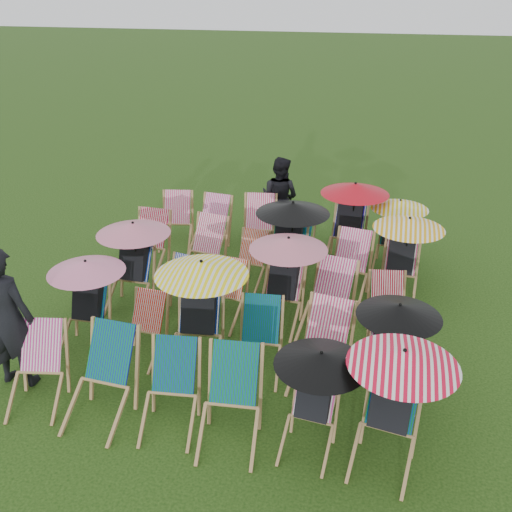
% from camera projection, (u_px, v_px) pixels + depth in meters
% --- Properties ---
extents(ground, '(100.00, 100.00, 0.00)m').
position_uv_depth(ground, '(250.00, 322.00, 8.37)').
color(ground, black).
rests_on(ground, ground).
extents(deckchair_0, '(0.75, 0.93, 0.91)m').
position_uv_depth(deckchair_0, '(36.00, 370.00, 6.62)').
color(deckchair_0, '#A9814F').
rests_on(deckchair_0, ground).
extents(deckchair_1, '(0.73, 0.97, 1.01)m').
position_uv_depth(deckchair_1, '(100.00, 380.00, 6.38)').
color(deckchair_1, '#A9814F').
rests_on(deckchair_1, ground).
extents(deckchair_2, '(0.69, 0.90, 0.92)m').
position_uv_depth(deckchair_2, '(170.00, 391.00, 6.27)').
color(deckchair_2, '#A9814F').
rests_on(deckchair_2, ground).
extents(deckchair_3, '(0.72, 0.96, 0.98)m').
position_uv_depth(deckchair_3, '(230.00, 403.00, 6.05)').
color(deckchair_3, '#A9814F').
rests_on(deckchair_3, ground).
extents(deckchair_4, '(0.97, 1.03, 1.15)m').
position_uv_depth(deckchair_4, '(313.00, 400.00, 5.92)').
color(deckchair_4, '#A9814F').
rests_on(deckchair_4, ground).
extents(deckchair_5, '(1.11, 1.18, 1.32)m').
position_uv_depth(deckchair_5, '(392.00, 406.00, 5.70)').
color(deckchair_5, '#A9814F').
rests_on(deckchair_5, ground).
extents(deckchair_6, '(1.02, 1.07, 1.21)m').
position_uv_depth(deckchair_6, '(85.00, 302.00, 7.64)').
color(deckchair_6, '#A9814F').
rests_on(deckchair_6, ground).
extents(deckchair_7, '(0.59, 0.78, 0.81)m').
position_uv_depth(deckchair_7, '(142.00, 329.00, 7.47)').
color(deckchair_7, '#A9814F').
rests_on(deckchair_7, ground).
extents(deckchair_8, '(1.19, 1.27, 1.41)m').
position_uv_depth(deckchair_8, '(198.00, 312.00, 7.22)').
color(deckchair_8, '#A9814F').
rests_on(deckchair_8, ground).
extents(deckchair_9, '(0.66, 0.88, 0.90)m').
position_uv_depth(deckchair_9, '(259.00, 341.00, 7.16)').
color(deckchair_9, '#A9814F').
rests_on(deckchair_9, ground).
extents(deckchair_10, '(0.80, 1.00, 0.99)m').
position_uv_depth(deckchair_10, '(322.00, 348.00, 6.94)').
color(deckchair_10, '#A9814F').
rests_on(deckchair_10, ground).
extents(deckchair_11, '(0.99, 1.08, 1.18)m').
position_uv_depth(deckchair_11, '(393.00, 349.00, 6.70)').
color(deckchair_11, '#A9814F').
rests_on(deckchair_11, ground).
extents(deckchair_12, '(1.10, 1.15, 1.31)m').
position_uv_depth(deckchair_12, '(131.00, 263.00, 8.58)').
color(deckchair_12, '#A9814F').
rests_on(deckchair_12, ground).
extents(deckchair_13, '(0.70, 0.86, 0.84)m').
position_uv_depth(deckchair_13, '(177.00, 290.00, 8.38)').
color(deckchair_13, '#A9814F').
rests_on(deckchair_13, ground).
extents(deckchair_14, '(0.67, 0.86, 0.85)m').
position_uv_depth(deckchair_14, '(224.00, 294.00, 8.26)').
color(deckchair_14, '#A9814F').
rests_on(deckchair_14, ground).
extents(deckchair_15, '(1.11, 1.17, 1.31)m').
position_uv_depth(deckchair_15, '(283.00, 280.00, 8.08)').
color(deckchair_15, '#A9814F').
rests_on(deckchair_15, ground).
extents(deckchair_16, '(0.83, 1.02, 0.99)m').
position_uv_depth(deckchair_16, '(327.00, 301.00, 7.94)').
color(deckchair_16, '#A9814F').
rests_on(deckchair_16, ground).
extents(deckchair_17, '(0.67, 0.85, 0.85)m').
position_uv_depth(deckchair_17, '(388.00, 310.00, 7.88)').
color(deckchair_17, '#A9814F').
rests_on(deckchair_17, ground).
extents(deckchair_18, '(0.68, 0.93, 0.98)m').
position_uv_depth(deckchair_18, '(146.00, 244.00, 9.67)').
color(deckchair_18, '#A9814F').
rests_on(deckchair_18, ground).
extents(deckchair_19, '(0.77, 0.97, 0.96)m').
position_uv_depth(deckchair_19, '(203.00, 250.00, 9.49)').
color(deckchair_19, '#A9814F').
rests_on(deckchair_19, ground).
extents(deckchair_20, '(0.66, 0.83, 0.83)m').
position_uv_depth(deckchair_20, '(248.00, 261.00, 9.26)').
color(deckchair_20, '#A9814F').
rests_on(deckchair_20, ground).
extents(deckchair_21, '(1.17, 1.22, 1.39)m').
position_uv_depth(deckchair_21, '(288.00, 243.00, 9.12)').
color(deckchair_21, '#A9814F').
rests_on(deckchair_21, ground).
extents(deckchair_22, '(0.78, 0.99, 0.97)m').
position_uv_depth(deckchair_22, '(348.00, 267.00, 8.90)').
color(deckchair_22, '#A9814F').
rests_on(deckchair_22, ground).
extents(deckchair_23, '(1.09, 1.14, 1.29)m').
position_uv_depth(deckchair_23, '(402.00, 257.00, 8.79)').
color(deckchair_23, '#A9814F').
rests_on(deckchair_23, ground).
extents(deckchair_24, '(0.77, 0.96, 0.93)m').
position_uv_depth(deckchair_24, '(176.00, 221.00, 10.65)').
color(deckchair_24, '#A9814F').
rests_on(deckchair_24, ground).
extents(deckchair_25, '(0.72, 0.93, 0.94)m').
position_uv_depth(deckchair_25, '(210.00, 225.00, 10.46)').
color(deckchair_25, '#A9814F').
rests_on(deckchair_25, ground).
extents(deckchair_26, '(0.77, 0.99, 0.98)m').
position_uv_depth(deckchair_26, '(259.00, 227.00, 10.34)').
color(deckchair_26, '#A9814F').
rests_on(deckchair_26, ground).
extents(deckchair_27, '(0.67, 0.85, 0.84)m').
position_uv_depth(deckchair_27, '(297.00, 235.00, 10.18)').
color(deckchair_27, '#A9814F').
rests_on(deckchair_27, ground).
extents(deckchair_28, '(1.18, 1.24, 1.40)m').
position_uv_depth(deckchair_28, '(349.00, 221.00, 9.93)').
color(deckchair_28, '#A9814F').
rests_on(deckchair_28, ground).
extents(deckchair_29, '(0.98, 1.03, 1.16)m').
position_uv_depth(deckchair_29, '(394.00, 232.00, 9.83)').
color(deckchair_29, '#A9814F').
rests_on(deckchair_29, ground).
extents(person_left, '(0.69, 0.47, 1.85)m').
position_uv_depth(person_left, '(7.00, 318.00, 6.76)').
color(person_left, black).
rests_on(person_left, ground).
extents(person_rear, '(0.92, 0.81, 1.58)m').
position_uv_depth(person_rear, '(280.00, 197.00, 10.86)').
color(person_rear, black).
rests_on(person_rear, ground).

